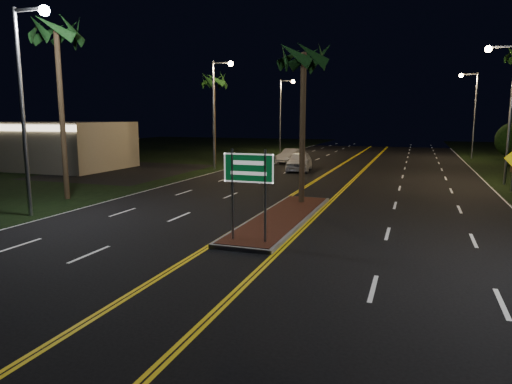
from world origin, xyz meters
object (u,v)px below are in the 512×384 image
at_px(palm_median, 304,57).
at_px(palm_left_far, 213,81).
at_px(car_far, 291,155).
at_px(streetlight_right_far, 472,105).
at_px(streetlight_left_far, 283,107).
at_px(highway_sign, 249,177).
at_px(streetlight_left_mid, 218,102).
at_px(palm_left_near, 56,33).
at_px(streetlight_left_near, 28,88).
at_px(median_island, 282,218).
at_px(car_near, 299,160).
at_px(commercial_building, 40,145).
at_px(streetlight_right_mid, 505,98).

height_order(palm_median, palm_left_far, palm_left_far).
bearing_deg(car_far, streetlight_right_far, 41.85).
xyz_separation_m(streetlight_left_far, car_far, (4.46, -12.56, -4.85)).
bearing_deg(palm_median, highway_sign, -90.00).
xyz_separation_m(streetlight_left_mid, palm_left_near, (-1.89, -16.00, 3.02)).
bearing_deg(streetlight_left_far, car_far, -70.45).
bearing_deg(streetlight_left_near, palm_left_near, 115.26).
bearing_deg(median_island, palm_left_near, 175.43).
bearing_deg(highway_sign, palm_left_far, 116.92).
xyz_separation_m(car_near, car_far, (-2.35, 6.20, -0.12)).
bearing_deg(streetlight_right_far, median_island, -106.87).
relative_size(streetlight_left_mid, car_far, 1.87).
xyz_separation_m(median_island, palm_left_near, (-12.50, 1.00, 8.60)).
relative_size(median_island, streetlight_right_far, 1.14).
xyz_separation_m(commercial_building, streetlight_right_far, (36.61, 22.01, 3.65)).
bearing_deg(car_far, streetlight_left_mid, -111.33).
height_order(streetlight_left_far, palm_left_far, streetlight_left_far).
distance_m(streetlight_left_near, car_near, 22.80).
distance_m(palm_median, palm_left_near, 12.82).
bearing_deg(highway_sign, streetlight_right_far, 74.85).
relative_size(median_island, palm_left_far, 1.16).
distance_m(streetlight_left_mid, streetlight_right_far, 27.83).
distance_m(streetlight_left_mid, palm_median, 17.25).
bearing_deg(palm_left_near, commercial_building, 138.39).
xyz_separation_m(highway_sign, streetlight_right_mid, (10.61, 19.20, 3.25)).
height_order(streetlight_left_near, palm_median, streetlight_left_near).
bearing_deg(streetlight_left_near, palm_left_far, 95.21).
relative_size(palm_median, car_far, 1.72).
bearing_deg(streetlight_right_mid, commercial_building, -176.86).
height_order(palm_left_far, car_far, palm_left_far).
relative_size(streetlight_left_near, car_near, 1.62).
height_order(streetlight_left_mid, streetlight_right_far, same).
bearing_deg(streetlight_left_near, streetlight_left_far, 90.00).
height_order(median_island, streetlight_right_far, streetlight_right_far).
bearing_deg(streetlight_right_mid, car_far, 150.62).
relative_size(median_island, palm_median, 1.23).
distance_m(streetlight_left_far, car_far, 14.19).
bearing_deg(palm_median, palm_left_far, 126.18).
height_order(median_island, highway_sign, highway_sign).
height_order(streetlight_left_far, streetlight_right_far, same).
height_order(streetlight_right_mid, car_near, streetlight_right_mid).
height_order(streetlight_left_near, palm_left_far, streetlight_left_near).
relative_size(streetlight_left_mid, streetlight_right_far, 1.00).
relative_size(streetlight_left_mid, palm_left_near, 0.92).
distance_m(median_island, car_far, 25.21).
height_order(streetlight_left_near, streetlight_right_mid, same).
distance_m(streetlight_right_far, palm_left_far, 27.36).
bearing_deg(palm_left_near, palm_median, 11.31).
height_order(median_island, commercial_building, commercial_building).
height_order(commercial_building, streetlight_left_far, streetlight_left_far).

